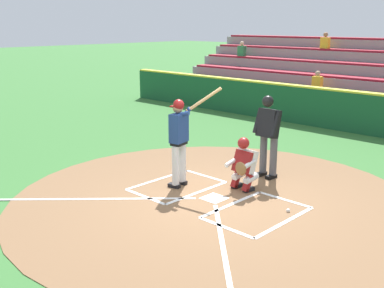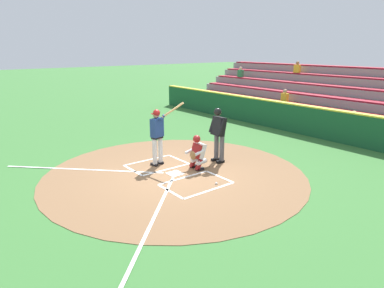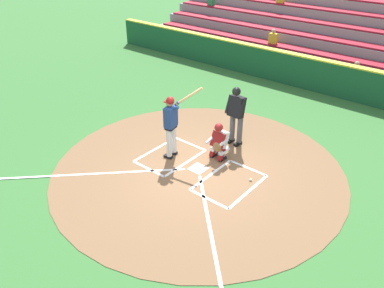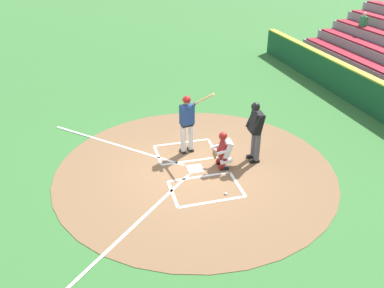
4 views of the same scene
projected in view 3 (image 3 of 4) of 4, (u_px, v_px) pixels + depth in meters
The scene contains 9 objects.
ground_plane at pixel (198, 169), 10.78m from camera, with size 120.00×120.00×0.00m, color #387033.
dirt_circle at pixel (198, 169), 10.77m from camera, with size 8.00×8.00×0.01m, color brown.
home_plate_and_chalk at pixel (177, 183), 10.18m from camera, with size 7.93×4.91×0.01m.
batter at pixel (171, 123), 10.81m from camera, with size 0.85×0.86×2.13m.
catcher at pixel (219, 141), 10.96m from camera, with size 0.59×0.64×1.13m.
plate_umpire at pixel (236, 112), 11.47m from camera, with size 0.59×0.43×1.86m.
baseball at pixel (251, 180), 10.25m from camera, with size 0.07×0.07×0.07m, color white.
backstop_wall at pixel (317, 75), 15.45m from camera, with size 22.00×0.36×1.31m.
bleacher_stand at pixel (353, 45), 17.83m from camera, with size 20.00×5.10×3.00m.
Camera 3 is at (-5.60, 7.03, 5.99)m, focal length 36.35 mm.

